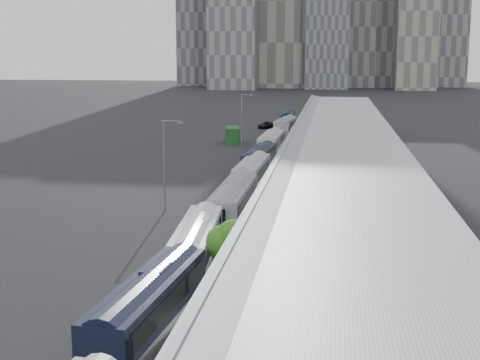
% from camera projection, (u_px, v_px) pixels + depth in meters
% --- Properties ---
extents(sidewalk, '(10.00, 170.00, 0.12)m').
position_uv_depth(sidewalk, '(305.00, 209.00, 69.57)').
color(sidewalk, gray).
rests_on(sidewalk, ground).
extents(lane_line, '(0.12, 160.00, 0.02)m').
position_uv_depth(lane_line, '(206.00, 206.00, 71.02)').
color(lane_line, gold).
rests_on(lane_line, ground).
extents(depot, '(12.45, 160.40, 7.20)m').
position_uv_depth(depot, '(345.00, 177.00, 68.39)').
color(depot, gray).
rests_on(depot, ground).
extents(bus_1, '(3.81, 13.49, 3.89)m').
position_uv_depth(bus_1, '(150.00, 314.00, 37.19)').
color(bus_1, black).
rests_on(bus_1, ground).
extents(bus_2, '(3.54, 13.16, 3.80)m').
position_uv_depth(bus_2, '(197.00, 250.00, 49.61)').
color(bus_2, white).
rests_on(bus_2, ground).
extents(bus_3, '(3.06, 13.83, 4.04)m').
position_uv_depth(bus_3, '(233.00, 208.00, 62.75)').
color(bus_3, gray).
rests_on(bus_3, ground).
extents(bus_4, '(3.03, 13.39, 3.90)m').
position_uv_depth(bus_4, '(252.00, 178.00, 78.40)').
color(bus_4, '#B8BBC4').
rests_on(bus_4, ground).
extents(bus_5, '(3.43, 13.27, 3.84)m').
position_uv_depth(bus_5, '(260.00, 163.00, 88.99)').
color(bus_5, '#151E31').
rests_on(bus_5, ground).
extents(bus_6, '(3.13, 13.71, 3.99)m').
position_uv_depth(bus_6, '(271.00, 146.00, 104.98)').
color(bus_6, silver).
rests_on(bus_6, ground).
extents(bus_7, '(3.23, 13.13, 3.81)m').
position_uv_depth(bus_7, '(281.00, 137.00, 116.96)').
color(bus_7, slate).
rests_on(bus_7, ground).
extents(bus_8, '(3.76, 12.77, 3.68)m').
position_uv_depth(bus_8, '(285.00, 128.00, 132.35)').
color(bus_8, '#989AA2').
rests_on(bus_8, ground).
extents(bus_9, '(3.29, 13.25, 3.84)m').
position_uv_depth(bus_9, '(288.00, 121.00, 146.84)').
color(bus_9, '#161E31').
rests_on(bus_9, ground).
extents(tree_1, '(2.90, 2.90, 5.55)m').
position_uv_depth(tree_1, '(231.00, 240.00, 43.11)').
color(tree_1, black).
rests_on(tree_1, ground).
extents(tree_2, '(1.53, 1.53, 4.38)m').
position_uv_depth(tree_2, '(276.00, 177.00, 68.28)').
color(tree_2, black).
rests_on(tree_2, ground).
extents(tree_3, '(1.96, 1.96, 3.88)m').
position_uv_depth(tree_3, '(291.00, 148.00, 94.73)').
color(tree_3, black).
rests_on(tree_3, ground).
extents(street_lamp_near, '(2.04, 0.22, 9.39)m').
position_uv_depth(street_lamp_near, '(166.00, 160.00, 67.77)').
color(street_lamp_near, '#59595E').
rests_on(street_lamp_near, ground).
extents(street_lamp_far, '(2.04, 0.22, 9.19)m').
position_uv_depth(street_lamp_far, '(243.00, 117.00, 116.13)').
color(street_lamp_far, '#59595E').
rests_on(street_lamp_far, ground).
extents(shipping_container, '(3.56, 5.97, 2.95)m').
position_uv_depth(shipping_container, '(233.00, 135.00, 121.33)').
color(shipping_container, '#134016').
rests_on(shipping_container, ground).
extents(suv, '(3.92, 5.65, 1.43)m').
position_uv_depth(suv, '(266.00, 125.00, 146.45)').
color(suv, black).
rests_on(suv, ground).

